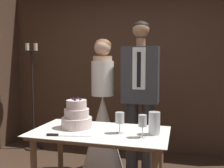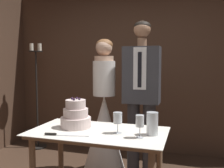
{
  "view_description": "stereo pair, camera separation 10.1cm",
  "coord_description": "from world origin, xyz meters",
  "px_view_note": "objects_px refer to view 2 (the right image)",
  "views": [
    {
      "loc": [
        0.67,
        -1.83,
        1.38
      ],
      "look_at": [
        -0.03,
        0.71,
        1.16
      ],
      "focal_mm": 40.0,
      "sensor_mm": 36.0,
      "label": 1
    },
    {
      "loc": [
        0.77,
        -1.81,
        1.38
      ],
      "look_at": [
        -0.03,
        0.71,
        1.16
      ],
      "focal_mm": 40.0,
      "sensor_mm": 36.0,
      "label": 2
    }
  ],
  "objects_px": {
    "wine_glass_middle": "(118,119)",
    "candle_stand": "(37,100)",
    "cake_table": "(98,142)",
    "groom": "(142,91)",
    "cake_knife": "(58,135)",
    "bride": "(104,123)",
    "tiered_cake": "(76,116)",
    "wine_glass_near": "(140,122)",
    "hurricane_candle": "(152,124)"
  },
  "relations": [
    {
      "from": "groom",
      "to": "hurricane_candle",
      "type": "bearing_deg",
      "value": -72.98
    },
    {
      "from": "hurricane_candle",
      "to": "groom",
      "type": "relative_size",
      "value": 0.11
    },
    {
      "from": "groom",
      "to": "tiered_cake",
      "type": "bearing_deg",
      "value": -121.73
    },
    {
      "from": "wine_glass_near",
      "to": "bride",
      "type": "bearing_deg",
      "value": 124.39
    },
    {
      "from": "cake_knife",
      "to": "bride",
      "type": "xyz_separation_m",
      "value": [
        0.04,
        1.08,
        -0.15
      ]
    },
    {
      "from": "wine_glass_middle",
      "to": "cake_knife",
      "type": "bearing_deg",
      "value": -154.75
    },
    {
      "from": "tiered_cake",
      "to": "candle_stand",
      "type": "xyz_separation_m",
      "value": [
        -1.32,
        1.29,
        -0.1
      ]
    },
    {
      "from": "cake_table",
      "to": "tiered_cake",
      "type": "distance_m",
      "value": 0.34
    },
    {
      "from": "cake_knife",
      "to": "wine_glass_middle",
      "type": "xyz_separation_m",
      "value": [
        0.47,
        0.22,
        0.12
      ]
    },
    {
      "from": "tiered_cake",
      "to": "cake_table",
      "type": "bearing_deg",
      "value": -12.59
    },
    {
      "from": "hurricane_candle",
      "to": "bride",
      "type": "height_order",
      "value": "bride"
    },
    {
      "from": "tiered_cake",
      "to": "candle_stand",
      "type": "bearing_deg",
      "value": 135.56
    },
    {
      "from": "bride",
      "to": "candle_stand",
      "type": "relative_size",
      "value": 0.99
    },
    {
      "from": "tiered_cake",
      "to": "groom",
      "type": "distance_m",
      "value": 0.94
    },
    {
      "from": "cake_table",
      "to": "groom",
      "type": "xyz_separation_m",
      "value": [
        0.24,
        0.85,
        0.39
      ]
    },
    {
      "from": "candle_stand",
      "to": "groom",
      "type": "bearing_deg",
      "value": -15.51
    },
    {
      "from": "cake_table",
      "to": "bride",
      "type": "relative_size",
      "value": 0.74
    },
    {
      "from": "cake_table",
      "to": "wine_glass_near",
      "type": "bearing_deg",
      "value": -12.8
    },
    {
      "from": "hurricane_candle",
      "to": "bride",
      "type": "bearing_deg",
      "value": 131.49
    },
    {
      "from": "cake_table",
      "to": "groom",
      "type": "relative_size",
      "value": 0.66
    },
    {
      "from": "wine_glass_middle",
      "to": "candle_stand",
      "type": "relative_size",
      "value": 0.11
    },
    {
      "from": "wine_glass_middle",
      "to": "groom",
      "type": "relative_size",
      "value": 0.1
    },
    {
      "from": "cake_table",
      "to": "wine_glass_middle",
      "type": "xyz_separation_m",
      "value": [
        0.19,
        -0.02,
        0.23
      ]
    },
    {
      "from": "wine_glass_near",
      "to": "candle_stand",
      "type": "bearing_deg",
      "value": 143.87
    },
    {
      "from": "groom",
      "to": "bride",
      "type": "bearing_deg",
      "value": 179.92
    },
    {
      "from": "wine_glass_near",
      "to": "hurricane_candle",
      "type": "bearing_deg",
      "value": 53.17
    },
    {
      "from": "bride",
      "to": "groom",
      "type": "distance_m",
      "value": 0.64
    },
    {
      "from": "wine_glass_middle",
      "to": "candle_stand",
      "type": "xyz_separation_m",
      "value": [
        -1.76,
        1.36,
        -0.11
      ]
    },
    {
      "from": "cake_knife",
      "to": "groom",
      "type": "height_order",
      "value": "groom"
    },
    {
      "from": "wine_glass_middle",
      "to": "bride",
      "type": "height_order",
      "value": "bride"
    },
    {
      "from": "wine_glass_near",
      "to": "bride",
      "type": "height_order",
      "value": "bride"
    },
    {
      "from": "tiered_cake",
      "to": "groom",
      "type": "height_order",
      "value": "groom"
    },
    {
      "from": "tiered_cake",
      "to": "wine_glass_near",
      "type": "relative_size",
      "value": 1.52
    },
    {
      "from": "cake_table",
      "to": "groom",
      "type": "distance_m",
      "value": 0.96
    },
    {
      "from": "cake_table",
      "to": "cake_knife",
      "type": "xyz_separation_m",
      "value": [
        -0.28,
        -0.24,
        0.11
      ]
    },
    {
      "from": "tiered_cake",
      "to": "hurricane_candle",
      "type": "distance_m",
      "value": 0.74
    },
    {
      "from": "cake_table",
      "to": "tiered_cake",
      "type": "height_order",
      "value": "tiered_cake"
    },
    {
      "from": "cake_knife",
      "to": "bride",
      "type": "height_order",
      "value": "bride"
    },
    {
      "from": "tiered_cake",
      "to": "bride",
      "type": "bearing_deg",
      "value": 89.11
    },
    {
      "from": "wine_glass_near",
      "to": "hurricane_candle",
      "type": "distance_m",
      "value": 0.15
    },
    {
      "from": "wine_glass_near",
      "to": "groom",
      "type": "bearing_deg",
      "value": 100.03
    },
    {
      "from": "wine_glass_middle",
      "to": "candle_stand",
      "type": "height_order",
      "value": "candle_stand"
    },
    {
      "from": "wine_glass_near",
      "to": "wine_glass_middle",
      "type": "relative_size",
      "value": 1.02
    },
    {
      "from": "groom",
      "to": "candle_stand",
      "type": "xyz_separation_m",
      "value": [
        -1.8,
        0.5,
        -0.27
      ]
    },
    {
      "from": "hurricane_candle",
      "to": "groom",
      "type": "bearing_deg",
      "value": 107.02
    },
    {
      "from": "groom",
      "to": "candle_stand",
      "type": "relative_size",
      "value": 1.11
    },
    {
      "from": "hurricane_candle",
      "to": "cake_knife",
      "type": "bearing_deg",
      "value": -161.18
    },
    {
      "from": "wine_glass_near",
      "to": "cake_table",
      "type": "bearing_deg",
      "value": 167.2
    },
    {
      "from": "tiered_cake",
      "to": "wine_glass_near",
      "type": "bearing_deg",
      "value": -12.72
    },
    {
      "from": "groom",
      "to": "wine_glass_near",
      "type": "bearing_deg",
      "value": -79.97
    }
  ]
}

